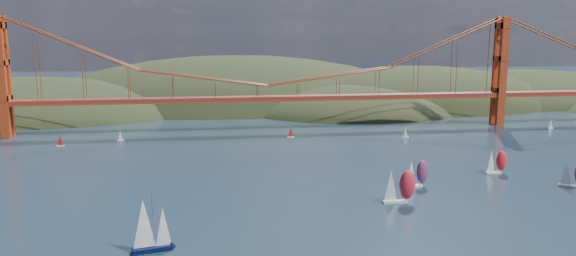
{
  "coord_description": "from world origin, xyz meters",
  "views": [
    {
      "loc": [
        -29.71,
        -89.42,
        48.85
      ],
      "look_at": [
        -3.22,
        90.0,
        16.84
      ],
      "focal_mm": 35.0,
      "sensor_mm": 36.0,
      "label": 1
    }
  ],
  "objects_px": {
    "sloop_navy": "(149,226)",
    "racer_2": "(574,173)",
    "racer_3": "(496,162)",
    "racer_0": "(399,186)",
    "racer_rwb": "(416,173)"
  },
  "relations": [
    {
      "from": "racer_2",
      "to": "racer_3",
      "type": "distance_m",
      "value": 24.81
    },
    {
      "from": "sloop_navy",
      "to": "racer_rwb",
      "type": "height_order",
      "value": "sloop_navy"
    },
    {
      "from": "racer_0",
      "to": "racer_rwb",
      "type": "xyz_separation_m",
      "value": [
        11.15,
        15.16,
        -0.61
      ]
    },
    {
      "from": "racer_rwb",
      "to": "racer_3",
      "type": "bearing_deg",
      "value": 3.53
    },
    {
      "from": "racer_2",
      "to": "racer_rwb",
      "type": "xyz_separation_m",
      "value": [
        -48.16,
        7.9,
        -0.14
      ]
    },
    {
      "from": "sloop_navy",
      "to": "racer_0",
      "type": "relative_size",
      "value": 1.26
    },
    {
      "from": "racer_0",
      "to": "racer_3",
      "type": "height_order",
      "value": "racer_0"
    },
    {
      "from": "racer_0",
      "to": "racer_rwb",
      "type": "height_order",
      "value": "racer_0"
    },
    {
      "from": "sloop_navy",
      "to": "racer_3",
      "type": "bearing_deg",
      "value": 12.54
    },
    {
      "from": "racer_0",
      "to": "sloop_navy",
      "type": "bearing_deg",
      "value": -157.56
    },
    {
      "from": "racer_3",
      "to": "racer_rwb",
      "type": "height_order",
      "value": "racer_rwb"
    },
    {
      "from": "sloop_navy",
      "to": "racer_3",
      "type": "height_order",
      "value": "sloop_navy"
    },
    {
      "from": "racer_3",
      "to": "sloop_navy",
      "type": "bearing_deg",
      "value": -159.57
    },
    {
      "from": "sloop_navy",
      "to": "racer_2",
      "type": "bearing_deg",
      "value": 1.8
    },
    {
      "from": "racer_2",
      "to": "racer_3",
      "type": "height_order",
      "value": "racer_2"
    }
  ]
}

